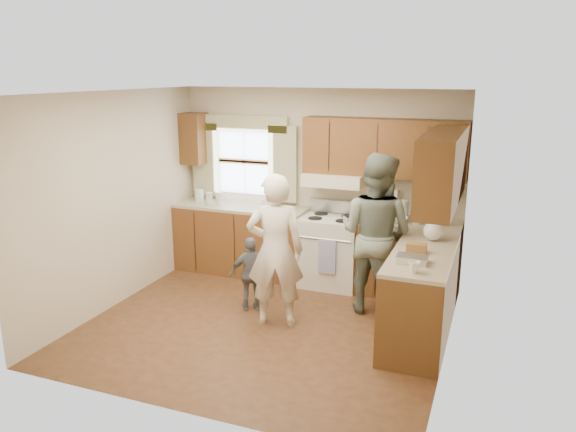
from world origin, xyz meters
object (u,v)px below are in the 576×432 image
at_px(woman_left, 275,251).
at_px(woman_right, 376,234).
at_px(stove, 331,250).
at_px(child, 252,274).

xyz_separation_m(woman_left, woman_right, (0.92, 0.74, 0.08)).
height_order(stove, woman_right, woman_right).
relative_size(woman_left, child, 1.93).
xyz_separation_m(woman_right, child, (-1.33, -0.48, -0.48)).
bearing_deg(stove, woman_left, -99.32).
bearing_deg(woman_left, stove, -117.77).
relative_size(woman_left, woman_right, 0.91).
relative_size(stove, woman_right, 0.58).
xyz_separation_m(stove, woman_left, (-0.22, -1.36, 0.38)).
distance_m(stove, child, 1.27).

